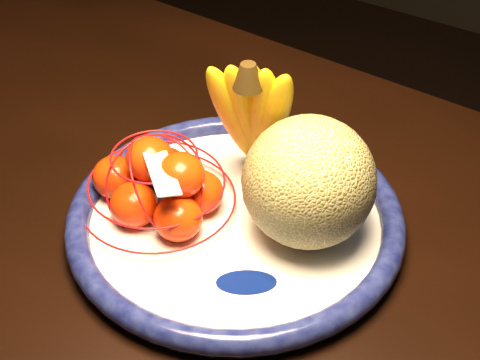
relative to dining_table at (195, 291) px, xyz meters
The scene contains 6 objects.
dining_table is the anchor object (origin of this frame).
fruit_bowl 0.11m from the dining_table, 61.34° to the left, with size 0.40×0.40×0.03m.
cantaloupe 0.22m from the dining_table, 36.12° to the left, with size 0.15×0.15×0.15m, color olive.
banana_bunch 0.24m from the dining_table, 89.31° to the left, with size 0.13×0.13×0.20m.
mandarin_bag 0.15m from the dining_table, 163.71° to the left, with size 0.24×0.24×0.12m.
price_tag 0.18m from the dining_table, 168.43° to the right, with size 0.07×0.03×0.00m, color white.
Camera 1 is at (0.39, -0.41, 1.39)m, focal length 55.00 mm.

